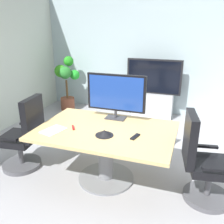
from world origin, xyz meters
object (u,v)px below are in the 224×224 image
Objects in this scene: potted_plant at (66,80)px; remote_control at (135,137)px; conference_phone at (104,133)px; office_chair_right at (202,166)px; tv_monitor at (116,94)px; conference_table at (106,143)px; office_chair_left at (25,139)px; wall_display_unit at (153,98)px.

remote_control is at bearing -47.23° from potted_plant.
office_chair_right is at bearing 8.73° from conference_phone.
conference_table is at bearing -90.15° from tv_monitor.
wall_display_unit is at bearing 147.27° from office_chair_left.
office_chair_right is at bearing -19.02° from tv_monitor.
conference_table is 1.34× the size of wall_display_unit.
tv_monitor reaches higher than potted_plant.
potted_plant reaches higher than conference_phone.
tv_monitor reaches higher than conference_table.
wall_display_unit reaches higher than office_chair_left.
wall_display_unit is at bearing 109.77° from remote_control.
office_chair_left is at bearing 176.86° from conference_phone.
remote_control is at bearing 83.68° from office_chair_left.
conference_table is 0.48m from remote_control.
office_chair_left is 2.42m from office_chair_right.
office_chair_left reaches higher than conference_table.
conference_table is 1.22m from office_chair_left.
wall_display_unit is 1.01× the size of potted_plant.
remote_control is at bearing 88.04° from office_chair_right.
office_chair_right is 1.30× the size of tv_monitor.
office_chair_right is 4.95× the size of conference_phone.
tv_monitor reaches higher than office_chair_left.
wall_display_unit is at bearing 86.17° from tv_monitor.
office_chair_left reaches higher than conference_phone.
office_chair_left is at bearing -174.81° from conference_table.
tv_monitor reaches higher than remote_control.
office_chair_right is at bearing 21.87° from remote_control.
tv_monitor is 4.94× the size of remote_control.
conference_phone is (0.05, -0.18, 0.23)m from conference_table.
potted_plant is (-3.13, 2.42, 0.29)m from office_chair_right.
office_chair_left is 3.06m from wall_display_unit.
tv_monitor is at bearing -46.21° from potted_plant.
potted_plant is at bearing 42.63° from office_chair_right.
tv_monitor is 0.65× the size of potted_plant.
office_chair_right is 6.41× the size of remote_control.
potted_plant reaches higher than remote_control.
remote_control is (0.27, -2.74, 0.31)m from wall_display_unit.
tv_monitor is at bearing 89.85° from conference_table.
potted_plant is (-0.71, 2.53, 0.29)m from office_chair_left.
wall_display_unit is at bearing 86.75° from conference_table.
potted_plant reaches higher than office_chair_left.
potted_plant is at bearing -170.67° from office_chair_left.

